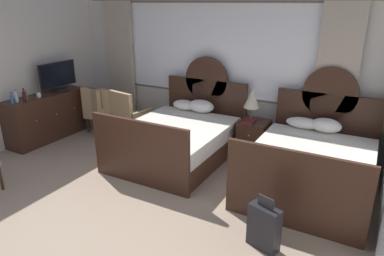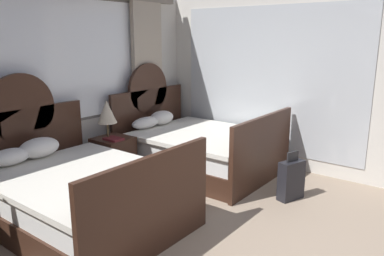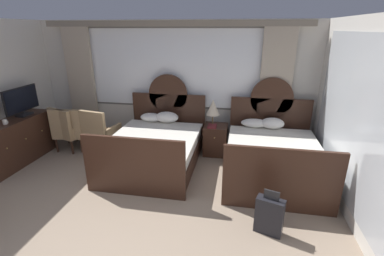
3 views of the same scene
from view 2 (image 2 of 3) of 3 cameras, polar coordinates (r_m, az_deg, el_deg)
wall_back_window at (r=5.16m, az=-24.63°, el=5.93°), size 6.07×0.22×2.70m
wall_right_mirror at (r=5.99m, az=13.98°, el=6.78°), size 0.08×4.36×2.70m
bed_near_window at (r=4.40m, az=-16.86°, el=-9.34°), size 1.64×2.19×1.60m
bed_near_mirror at (r=5.85m, az=0.79°, el=-2.98°), size 1.64×2.19×1.60m
nightstand_between_beds at (r=5.54m, az=-11.72°, el=-4.61°), size 0.48×0.51×0.63m
table_lamp_on_nightstand at (r=5.33m, az=-12.72°, el=2.34°), size 0.27×0.27×0.55m
book_on_nightstand at (r=5.34m, az=-11.75°, el=-1.62°), size 0.18×0.26×0.03m
suitcase_on_floor at (r=4.99m, az=14.72°, el=-7.57°), size 0.38×0.25×0.63m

